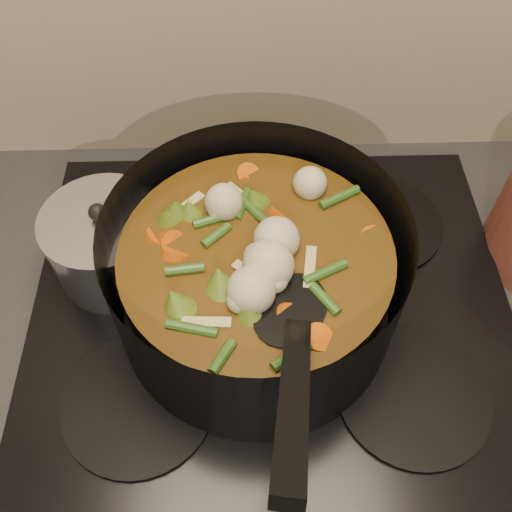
{
  "coord_description": "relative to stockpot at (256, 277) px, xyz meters",
  "views": [
    {
      "loc": [
        -0.03,
        1.54,
        1.56
      ],
      "look_at": [
        -0.02,
        1.92,
        1.05
      ],
      "focal_mm": 40.0,
      "sensor_mm": 36.0,
      "label": 1
    }
  ],
  "objects": [
    {
      "name": "stockpot",
      "position": [
        0.0,
        0.0,
        0.0
      ],
      "size": [
        0.43,
        0.51,
        0.25
      ],
      "rotation": [
        0.0,
        0.0,
        -0.33
      ],
      "color": "black",
      "rests_on": "stovetop"
    },
    {
      "name": "saucepan",
      "position": [
        -0.19,
        0.07,
        -0.03
      ],
      "size": [
        0.15,
        0.15,
        0.13
      ],
      "rotation": [
        0.0,
        0.0,
        -0.17
      ],
      "color": "silver",
      "rests_on": "stovetop"
    },
    {
      "name": "counter",
      "position": [
        0.02,
        0.01,
        -0.55
      ],
      "size": [
        2.64,
        0.64,
        0.91
      ],
      "color": "brown",
      "rests_on": "ground"
    },
    {
      "name": "stovetop",
      "position": [
        0.02,
        0.01,
        -0.09
      ],
      "size": [
        0.62,
        0.54,
        0.03
      ],
      "color": "black",
      "rests_on": "counter"
    }
  ]
}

